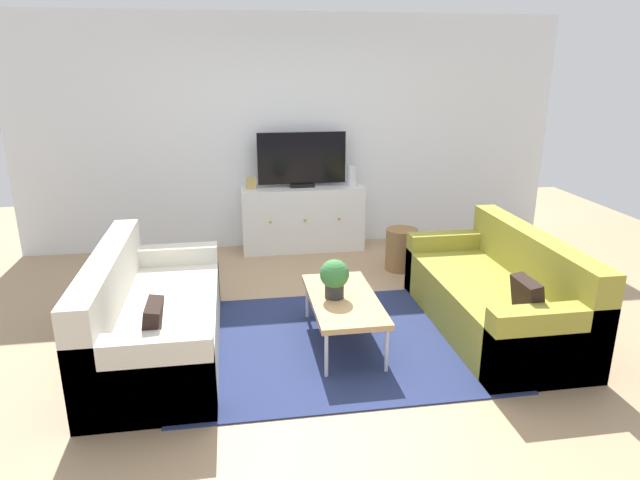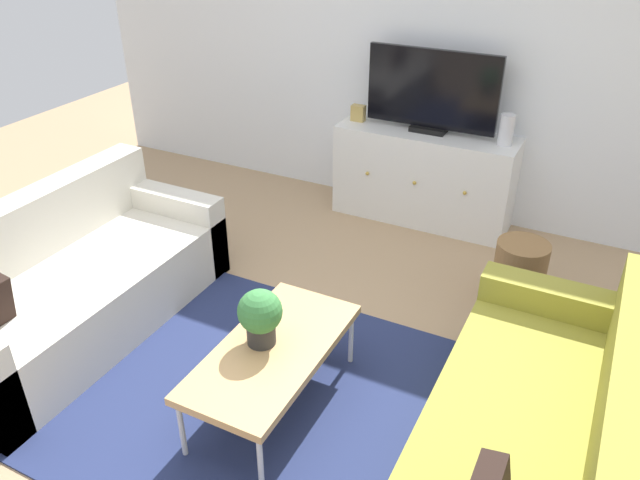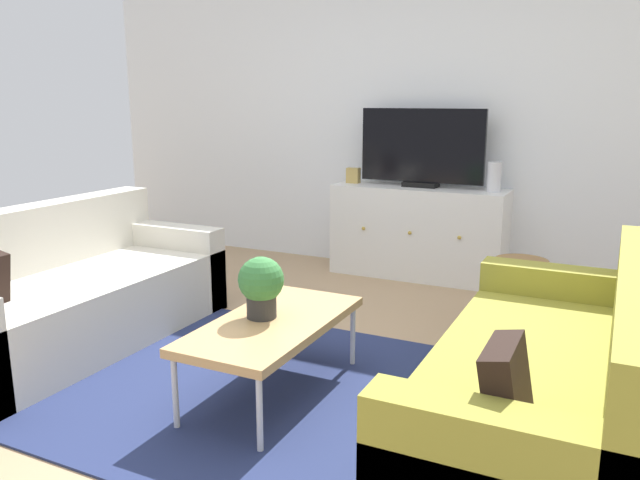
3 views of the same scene
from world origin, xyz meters
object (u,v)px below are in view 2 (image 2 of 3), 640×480
at_px(tv_console, 423,177).
at_px(wicker_basket, 519,274).
at_px(coffee_table, 273,352).
at_px(glass_vase, 506,130).
at_px(potted_plant, 260,315).
at_px(flat_screen_tv, 432,92).
at_px(couch_right_side, 545,452).
at_px(couch_left_side, 68,286).
at_px(mantel_clock, 358,113).

relative_size(tv_console, wicker_basket, 3.16).
relative_size(coffee_table, glass_vase, 4.61).
bearing_deg(glass_vase, coffee_table, -103.60).
relative_size(potted_plant, flat_screen_tv, 0.30).
relative_size(tv_console, glass_vase, 6.16).
distance_m(couch_right_side, tv_console, 2.74).
xyz_separation_m(couch_right_side, potted_plant, (-1.43, -0.04, 0.29)).
xyz_separation_m(couch_right_side, tv_console, (-1.37, 2.37, 0.10)).
bearing_deg(flat_screen_tv, couch_left_side, -122.13).
bearing_deg(coffee_table, wicker_basket, 58.42).
xyz_separation_m(potted_plant, flat_screen_tv, (0.06, 2.43, 0.51)).
bearing_deg(flat_screen_tv, glass_vase, -1.92).
relative_size(couch_right_side, mantel_clock, 14.89).
xyz_separation_m(couch_left_side, flat_screen_tv, (1.50, 2.39, 0.80)).
relative_size(potted_plant, mantel_clock, 2.39).
xyz_separation_m(couch_left_side, glass_vase, (2.10, 2.37, 0.60)).
distance_m(couch_right_side, coffee_table, 1.36).
relative_size(couch_left_side, flat_screen_tv, 1.88).
bearing_deg(couch_right_side, wicker_basket, 105.13).
xyz_separation_m(potted_plant, wicker_basket, (1.03, 1.54, -0.34)).
relative_size(potted_plant, wicker_basket, 0.69).
bearing_deg(wicker_basket, couch_left_side, -148.69).
bearing_deg(tv_console, couch_right_side, -60.01).
height_order(flat_screen_tv, wicker_basket, flat_screen_tv).
height_order(potted_plant, flat_screen_tv, flat_screen_tv).
distance_m(couch_right_side, mantel_clock, 3.13).
relative_size(potted_plant, tv_console, 0.22).
bearing_deg(tv_console, couch_left_side, -122.35).
xyz_separation_m(potted_plant, mantel_clock, (-0.53, 2.41, 0.26)).
distance_m(flat_screen_tv, glass_vase, 0.63).
distance_m(potted_plant, tv_console, 2.42).
xyz_separation_m(couch_left_side, wicker_basket, (2.47, 1.50, -0.05)).
bearing_deg(couch_right_side, potted_plant, -178.44).
distance_m(coffee_table, tv_console, 2.43).
distance_m(couch_left_side, wicker_basket, 2.89).
bearing_deg(flat_screen_tv, mantel_clock, -178.08).
distance_m(tv_console, wicker_basket, 1.31).
xyz_separation_m(tv_console, wicker_basket, (0.96, -0.87, -0.15)).
distance_m(couch_right_side, flat_screen_tv, 2.87).
bearing_deg(couch_left_side, coffee_table, -1.95).
bearing_deg(potted_plant, couch_left_side, 178.45).
distance_m(flat_screen_tv, wicker_basket, 1.57).
height_order(couch_left_side, coffee_table, couch_left_side).
bearing_deg(potted_plant, coffee_table, -10.01).
height_order(couch_left_side, tv_console, couch_left_side).
distance_m(potted_plant, glass_vase, 2.52).
xyz_separation_m(couch_right_side, flat_screen_tv, (-1.37, 2.39, 0.80)).
relative_size(coffee_table, mantel_clock, 8.25).
height_order(potted_plant, glass_vase, glass_vase).
bearing_deg(couch_right_side, flat_screen_tv, 119.78).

